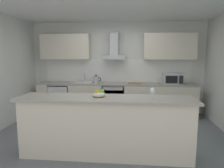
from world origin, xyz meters
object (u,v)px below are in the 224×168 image
at_px(refrigerator, 61,99).
at_px(fruit_bowl, 99,94).
at_px(oven, 114,99).
at_px(microwave, 173,79).
at_px(kettle, 96,79).
at_px(chopping_board, 135,83).
at_px(range_hood, 114,51).
at_px(wine_glass, 153,91).
at_px(sink, 84,82).

height_order(refrigerator, fruit_bowl, fruit_bowl).
height_order(oven, microwave, microwave).
xyz_separation_m(kettle, chopping_board, (1.07, 0.01, -0.09)).
bearing_deg(oven, microwave, -1.00).
xyz_separation_m(microwave, range_hood, (-1.59, 0.16, 0.74)).
bearing_deg(fruit_bowl, chopping_board, 74.83).
xyz_separation_m(microwave, chopping_board, (-1.01, 0.00, -0.14)).
bearing_deg(wine_glass, oven, 108.80).
xyz_separation_m(sink, kettle, (0.35, -0.04, 0.08)).
bearing_deg(refrigerator, wine_glass, -45.87).
xyz_separation_m(refrigerator, wine_glass, (2.34, -2.41, 0.70)).
xyz_separation_m(sink, chopping_board, (1.42, -0.03, -0.02)).
relative_size(oven, refrigerator, 0.94).
distance_m(sink, fruit_bowl, 2.46).
xyz_separation_m(microwave, fruit_bowl, (-1.63, -2.28, -0.00)).
bearing_deg(microwave, wine_glass, -107.85).
xyz_separation_m(wine_glass, chopping_board, (-0.24, 2.39, -0.22)).
distance_m(microwave, wine_glass, 2.51).
bearing_deg(range_hood, fruit_bowl, -90.92).
height_order(sink, fruit_bowl, sink).
bearing_deg(refrigerator, sink, 1.16).
xyz_separation_m(refrigerator, range_hood, (1.52, 0.13, 1.36)).
height_order(kettle, chopping_board, kettle).
xyz_separation_m(microwave, sink, (-2.43, 0.04, -0.12)).
distance_m(microwave, fruit_bowl, 2.81).
bearing_deg(wine_glass, fruit_bowl, 173.26).
distance_m(kettle, wine_glass, 2.72).
xyz_separation_m(oven, refrigerator, (-1.52, -0.00, -0.03)).
distance_m(kettle, range_hood, 0.94).
xyz_separation_m(range_hood, chopping_board, (0.58, -0.15, -0.88)).
height_order(kettle, range_hood, range_hood).
bearing_deg(chopping_board, microwave, -0.24).
bearing_deg(oven, refrigerator, -179.90).
bearing_deg(fruit_bowl, range_hood, 89.08).
bearing_deg(sink, microwave, -0.92).
bearing_deg(chopping_board, wine_glass, -84.25).
bearing_deg(sink, kettle, -7.25).
bearing_deg(fruit_bowl, wine_glass, -6.74).
bearing_deg(refrigerator, kettle, -1.72).
height_order(oven, sink, sink).
bearing_deg(chopping_board, sink, 178.60).
xyz_separation_m(sink, range_hood, (0.84, 0.12, 0.86)).
height_order(fruit_bowl, chopping_board, fruit_bowl).
height_order(refrigerator, kettle, kettle).
bearing_deg(chopping_board, oven, 177.66).
bearing_deg(chopping_board, refrigerator, 179.43).
height_order(microwave, chopping_board, microwave).
relative_size(microwave, wine_glass, 2.81).
bearing_deg(microwave, refrigerator, 179.54).
bearing_deg(sink, chopping_board, -1.40).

